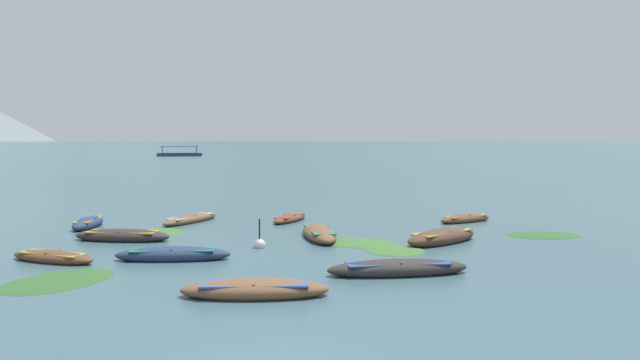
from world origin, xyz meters
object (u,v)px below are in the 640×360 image
at_px(rowboat_8, 88,223).
at_px(rowboat_9, 290,218).
at_px(rowboat_2, 398,268).
at_px(rowboat_3, 442,237).
at_px(rowboat_5, 255,289).
at_px(rowboat_7, 465,219).
at_px(rowboat_11, 173,255).
at_px(mooring_buoy, 260,245).
at_px(rowboat_1, 319,233).
at_px(rowboat_4, 122,236).
at_px(rowboat_0, 191,219).
at_px(rowboat_6, 53,257).
at_px(ferry_0, 180,154).

distance_m(rowboat_8, rowboat_9, 9.49).
xyz_separation_m(rowboat_2, rowboat_3, (2.09, 5.69, 0.03)).
xyz_separation_m(rowboat_5, rowboat_9, (-0.78, 14.03, -0.03)).
distance_m(rowboat_7, rowboat_11, 15.26).
bearing_deg(mooring_buoy, rowboat_1, 47.92).
bearing_deg(rowboat_4, rowboat_7, 23.40).
bearing_deg(rowboat_2, mooring_buoy, 140.39).
xyz_separation_m(rowboat_2, rowboat_9, (-4.66, 11.27, -0.04)).
xyz_separation_m(rowboat_1, rowboat_9, (-1.81, 4.88, -0.05)).
height_order(rowboat_1, rowboat_3, rowboat_3).
relative_size(rowboat_8, mooring_buoy, 2.67).
distance_m(rowboat_5, rowboat_9, 14.06).
bearing_deg(rowboat_3, rowboat_0, 156.91).
height_order(rowboat_1, rowboat_2, rowboat_1).
bearing_deg(rowboat_6, rowboat_7, 34.34).
bearing_deg(rowboat_8, rowboat_5, -49.07).
relative_size(rowboat_4, ferry_0, 0.35).
relative_size(rowboat_2, rowboat_6, 1.29).
bearing_deg(rowboat_11, rowboat_4, 132.03).
distance_m(rowboat_3, rowboat_4, 12.84).
bearing_deg(mooring_buoy, rowboat_2, -39.61).
distance_m(rowboat_2, rowboat_3, 6.06).
height_order(rowboat_5, rowboat_7, rowboat_5).
distance_m(rowboat_1, rowboat_9, 5.20).
distance_m(rowboat_0, rowboat_4, 5.51).
bearing_deg(rowboat_0, rowboat_1, -32.47).
bearing_deg(rowboat_2, rowboat_3, 69.82).
relative_size(rowboat_5, mooring_buoy, 3.24).
relative_size(rowboat_2, rowboat_3, 1.19).
bearing_deg(rowboat_1, rowboat_8, 168.25).
bearing_deg(rowboat_8, rowboat_9, 15.93).
relative_size(rowboat_1, rowboat_2, 0.96).
relative_size(rowboat_0, rowboat_1, 0.96).
distance_m(rowboat_4, rowboat_9, 8.55).
distance_m(rowboat_0, rowboat_8, 4.71).
xyz_separation_m(rowboat_5, rowboat_7, (7.91, 14.41, -0.03)).
xyz_separation_m(rowboat_3, rowboat_7, (1.95, 5.97, -0.07)).
relative_size(rowboat_0, rowboat_8, 1.25).
xyz_separation_m(rowboat_5, rowboat_11, (-3.60, 4.40, 0.00)).
relative_size(rowboat_3, rowboat_8, 1.14).
bearing_deg(rowboat_1, rowboat_4, -171.82).
xyz_separation_m(rowboat_9, rowboat_11, (-2.82, -9.63, 0.04)).
bearing_deg(rowboat_6, mooring_buoy, 24.76).
distance_m(rowboat_5, rowboat_11, 5.69).
distance_m(rowboat_2, rowboat_11, 7.66).
height_order(rowboat_6, ferry_0, ferry_0).
relative_size(rowboat_4, mooring_buoy, 3.24).
bearing_deg(rowboat_8, rowboat_1, -11.75).
xyz_separation_m(rowboat_2, rowboat_7, (4.04, 11.66, -0.03)).
height_order(rowboat_0, rowboat_2, rowboat_2).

